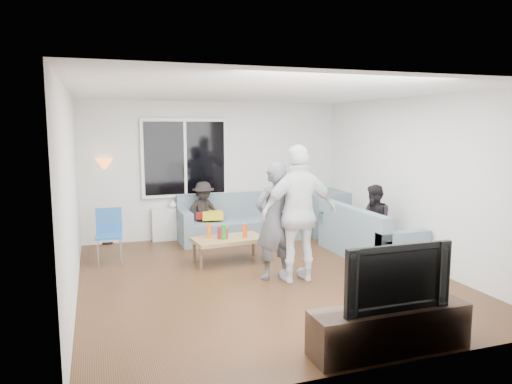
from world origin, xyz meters
name	(u,v)px	position (x,y,z in m)	size (l,w,h in m)	color
floor	(263,279)	(0.00, 0.00, -0.02)	(5.00, 5.50, 0.04)	#56351C
ceiling	(263,91)	(0.00, 0.00, 2.62)	(5.00, 5.50, 0.04)	white
wall_back	(215,170)	(0.00, 2.77, 1.30)	(5.00, 0.04, 2.60)	silver
wall_front	(373,228)	(0.00, -2.77, 1.30)	(5.00, 0.04, 2.60)	silver
wall_left	(70,196)	(-2.52, 0.00, 1.30)	(0.04, 5.50, 2.60)	silver
wall_right	(415,181)	(2.52, 0.00, 1.30)	(0.04, 5.50, 2.60)	silver
window_frame	(185,158)	(-0.60, 2.69, 1.55)	(1.62, 0.06, 1.47)	white
window_glass	(185,158)	(-0.60, 2.65, 1.55)	(1.50, 0.02, 1.35)	black
window_mullion	(185,158)	(-0.60, 2.64, 1.55)	(0.05, 0.03, 1.35)	white
radiator	(187,223)	(-0.60, 2.65, 0.31)	(1.30, 0.12, 0.62)	silver
potted_plant	(201,197)	(-0.32, 2.62, 0.80)	(0.20, 0.16, 0.36)	#2B6D31
vase	(173,204)	(-0.86, 2.62, 0.70)	(0.15, 0.15, 0.15)	white
sofa_back_section	(240,218)	(0.36, 2.27, 0.42)	(2.30, 0.85, 0.85)	slate
sofa_right_section	(369,231)	(2.02, 0.46, 0.42)	(0.85, 2.00, 0.85)	slate
sofa_corner	(325,212)	(2.14, 2.27, 0.42)	(0.85, 0.85, 0.85)	slate
cushion_yellow	(212,215)	(-0.19, 2.25, 0.51)	(0.38, 0.32, 0.14)	yellow
cushion_red	(206,215)	(-0.29, 2.33, 0.51)	(0.36, 0.30, 0.13)	maroon
coffee_table	(229,250)	(-0.26, 0.88, 0.20)	(1.10, 0.60, 0.40)	#AC7C53
pitcher	(223,233)	(-0.36, 0.88, 0.49)	(0.17, 0.17, 0.17)	maroon
side_chair	(109,237)	(-2.05, 1.43, 0.43)	(0.40, 0.40, 0.86)	#2763A9
floor_lamp	(106,202)	(-2.05, 2.78, 0.78)	(0.32, 0.32, 1.56)	orange
player_left	(274,221)	(0.13, -0.08, 0.83)	(0.60, 0.40, 1.65)	#4A4B4F
player_right	(299,214)	(0.43, -0.28, 0.95)	(1.11, 0.46, 1.90)	silver
spectator_right	(374,222)	(2.02, 0.32, 0.61)	(0.59, 0.46, 1.21)	black
spectator_back	(204,212)	(-0.34, 2.30, 0.57)	(0.73, 0.42, 1.13)	black
tv_console	(389,329)	(0.40, -2.50, 0.22)	(1.60, 0.40, 0.44)	#36241B
television	(392,275)	(0.40, -2.50, 0.76)	(1.11, 0.15, 0.64)	black
bottle_b	(224,232)	(-0.36, 0.80, 0.51)	(0.08, 0.08, 0.23)	#228D19
bottle_d	(245,231)	(-0.02, 0.80, 0.51)	(0.07, 0.07, 0.23)	#FE5216
bottle_a	(209,231)	(-0.55, 1.00, 0.51)	(0.07, 0.07, 0.22)	orange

